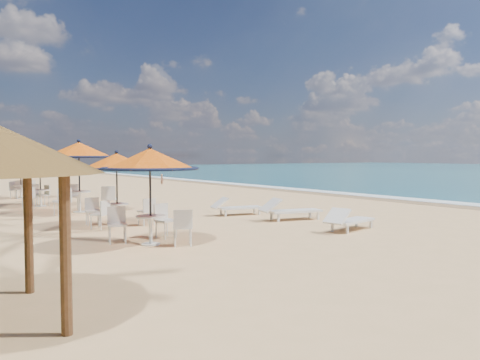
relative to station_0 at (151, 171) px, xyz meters
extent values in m
plane|color=tan|center=(5.18, -0.19, -1.70)|extent=(160.00, 160.00, 0.00)
cube|color=white|center=(14.48, 9.81, -1.70)|extent=(1.20, 140.00, 0.04)
cube|color=olive|center=(13.58, 9.81, -1.70)|extent=(1.40, 140.00, 0.02)
cylinder|color=black|center=(-0.04, -0.04, -0.59)|extent=(0.05, 0.05, 2.23)
cone|color=#D25712|center=(-0.04, -0.04, 0.29)|extent=(2.23, 2.23, 0.48)
torus|color=black|center=(-0.04, -0.04, 0.06)|extent=(2.23, 2.23, 0.07)
sphere|color=black|center=(-0.04, -0.04, 0.57)|extent=(0.12, 0.12, 0.12)
cylinder|color=silver|center=(-0.04, -0.04, -1.04)|extent=(0.68, 0.68, 0.04)
cylinder|color=silver|center=(-0.04, -0.04, -1.36)|extent=(0.08, 0.08, 0.68)
cylinder|color=black|center=(0.44, 3.34, -0.63)|extent=(0.05, 0.05, 2.13)
cone|color=#D25712|center=(0.44, 3.34, 0.20)|extent=(2.13, 2.13, 0.46)
torus|color=black|center=(0.44, 3.34, -0.02)|extent=(2.13, 2.13, 0.06)
sphere|color=black|center=(0.44, 3.34, 0.47)|extent=(0.11, 0.11, 0.11)
cylinder|color=silver|center=(0.44, 3.34, -1.07)|extent=(0.65, 0.65, 0.04)
cylinder|color=silver|center=(0.44, 3.34, -1.37)|extent=(0.07, 0.07, 0.65)
cylinder|color=black|center=(0.48, 7.17, -0.43)|extent=(0.06, 0.06, 2.54)
cone|color=#D25712|center=(0.48, 7.17, 0.57)|extent=(2.54, 2.54, 0.55)
torus|color=black|center=(0.48, 7.17, 0.31)|extent=(2.54, 2.54, 0.08)
sphere|color=black|center=(0.48, 7.17, 0.89)|extent=(0.13, 0.13, 0.13)
cylinder|color=silver|center=(0.48, 7.17, -0.95)|extent=(0.77, 0.77, 0.04)
cylinder|color=silver|center=(0.48, 7.17, -1.31)|extent=(0.09, 0.09, 0.77)
cylinder|color=black|center=(-0.23, 10.06, -0.58)|extent=(0.05, 0.05, 2.23)
cone|color=#D25712|center=(-0.23, 10.06, 0.29)|extent=(2.23, 2.23, 0.48)
torus|color=black|center=(-0.23, 10.06, 0.07)|extent=(2.23, 2.23, 0.07)
sphere|color=black|center=(-0.23, 10.06, 0.57)|extent=(0.12, 0.12, 0.12)
cylinder|color=silver|center=(-0.23, 10.06, -1.04)|extent=(0.68, 0.68, 0.04)
cylinder|color=silver|center=(-0.23, 10.06, -1.36)|extent=(0.08, 0.08, 0.68)
cylinder|color=black|center=(-0.21, 14.20, -0.61)|extent=(0.05, 0.05, 2.18)
cone|color=#D25712|center=(-0.21, 14.20, 0.24)|extent=(2.18, 2.18, 0.47)
torus|color=black|center=(-0.21, 14.20, 0.02)|extent=(2.18, 2.18, 0.07)
sphere|color=black|center=(-0.21, 14.20, 0.52)|extent=(0.11, 0.11, 0.11)
cylinder|color=silver|center=(-0.21, 14.20, -1.05)|extent=(0.66, 0.66, 0.04)
cylinder|color=silver|center=(-0.21, 14.20, -1.37)|extent=(0.08, 0.08, 0.66)
cube|color=silver|center=(5.41, -1.28, -1.44)|extent=(1.65, 0.87, 0.06)
cube|color=silver|center=(4.64, -1.43, -1.24)|extent=(0.63, 0.66, 0.39)
cube|color=silver|center=(5.41, -1.28, -1.59)|extent=(0.06, 0.06, 0.22)
cube|color=silver|center=(5.49, 1.17, -1.41)|extent=(1.82, 1.01, 0.07)
cube|color=silver|center=(4.65, 1.37, -1.19)|extent=(0.70, 0.74, 0.43)
cube|color=silver|center=(5.49, 1.17, -1.58)|extent=(0.06, 0.06, 0.24)
cube|color=silver|center=(4.78, 3.19, -1.45)|extent=(1.60, 0.88, 0.06)
cube|color=silver|center=(4.05, 3.36, -1.25)|extent=(0.62, 0.65, 0.38)
cube|color=silver|center=(4.78, 3.19, -1.59)|extent=(0.05, 0.05, 0.21)
cylinder|color=brown|center=(-3.11, -2.48, -0.73)|extent=(0.13, 0.13, 1.93)
cylinder|color=brown|center=(-3.11, -4.51, -0.73)|extent=(0.13, 0.13, 1.93)
imported|color=#92604A|center=(9.98, 20.04, -1.29)|extent=(0.21, 0.31, 0.81)
camera|label=1|loc=(-4.53, -9.94, 0.36)|focal=35.00mm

